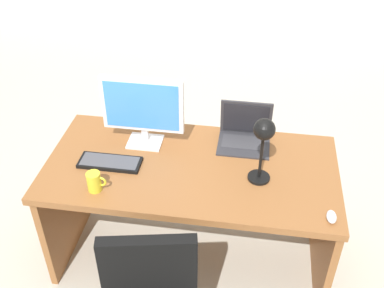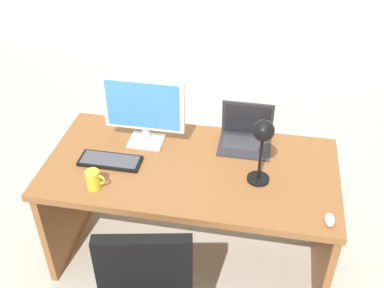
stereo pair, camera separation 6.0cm
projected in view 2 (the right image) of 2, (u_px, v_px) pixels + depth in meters
ground at (221, 127)px, 4.20m from camera, size 12.00×12.00×0.00m
desk at (192, 188)px, 2.72m from camera, size 1.63×0.80×0.76m
monitor at (144, 107)px, 2.59m from camera, size 0.47×0.16×0.43m
laptop at (246, 130)px, 2.71m from camera, size 0.30×0.25×0.24m
keyboard at (110, 161)px, 2.58m from camera, size 0.35×0.14×0.02m
mouse at (330, 220)px, 2.20m from camera, size 0.05×0.09×0.04m
desk_lamp at (263, 139)px, 2.27m from camera, size 0.12×0.14×0.40m
coffee_mug at (94, 180)px, 2.38m from camera, size 0.10×0.07×0.11m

